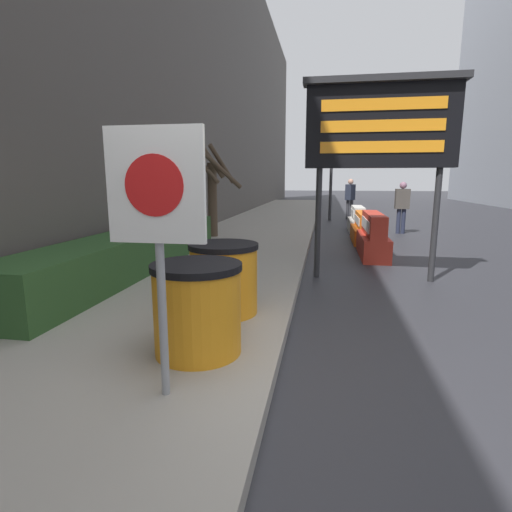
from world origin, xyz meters
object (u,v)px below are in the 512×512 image
object	(u,v)px
warning_sign	(157,209)
pedestrian_passerby	(350,196)
jersey_barrier_red_striped	(373,237)
barrel_drum_foreground	(197,308)
traffic_cone_near	(364,219)
jersey_barrier_white	(357,220)
traffic_cone_mid	(368,230)
barrel_drum_middle	(224,278)
message_board	(381,127)
traffic_light_near_curb	(332,141)
pedestrian_worker	(402,203)
jersey_barrier_orange_near	(364,229)

from	to	relation	value
warning_sign	pedestrian_passerby	size ratio (longest dim) A/B	1.10
pedestrian_passerby	jersey_barrier_red_striped	bearing A→B (deg)	28.49
barrel_drum_foreground	traffic_cone_near	size ratio (longest dim) A/B	1.13
jersey_barrier_white	barrel_drum_foreground	bearing A→B (deg)	-101.86
warning_sign	traffic_cone_mid	xyz separation A→B (m)	(2.27, 8.77, -1.18)
barrel_drum_middle	message_board	distance (m)	3.73
traffic_light_near_curb	pedestrian_passerby	world-z (taller)	traffic_light_near_curb
traffic_cone_near	traffic_light_near_curb	xyz separation A→B (m)	(-1.12, 2.87, 2.83)
message_board	traffic_light_near_curb	world-z (taller)	traffic_light_near_curb
traffic_cone_near	jersey_barrier_red_striped	bearing A→B (deg)	-93.00
message_board	jersey_barrier_white	bearing A→B (deg)	88.04
warning_sign	traffic_cone_near	size ratio (longest dim) A/B	2.59
barrel_drum_middle	traffic_light_near_curb	size ratio (longest dim) A/B	0.18
pedestrian_worker	traffic_cone_near	bearing A→B (deg)	141.45
pedestrian_passerby	warning_sign	bearing A→B (deg)	20.22
jersey_barrier_red_striped	traffic_light_near_curb	bearing A→B (deg)	96.35
barrel_drum_foreground	pedestrian_passerby	size ratio (longest dim) A/B	0.48
jersey_barrier_red_striped	traffic_cone_near	size ratio (longest dim) A/B	2.76
barrel_drum_foreground	traffic_light_near_curb	world-z (taller)	traffic_light_near_curb
barrel_drum_foreground	traffic_cone_near	distance (m)	10.91
traffic_cone_near	jersey_barrier_white	bearing A→B (deg)	-118.39
barrel_drum_foreground	warning_sign	distance (m)	1.19
traffic_cone_mid	traffic_light_near_curb	world-z (taller)	traffic_light_near_curb
traffic_light_near_curb	barrel_drum_foreground	bearing A→B (deg)	-95.39
barrel_drum_middle	jersey_barrier_orange_near	bearing A→B (deg)	72.20
message_board	warning_sign	bearing A→B (deg)	-113.83
warning_sign	jersey_barrier_white	world-z (taller)	warning_sign
message_board	pedestrian_passerby	xyz separation A→B (m)	(0.19, 10.61, -1.49)
pedestrian_passerby	pedestrian_worker	bearing A→B (deg)	45.11
warning_sign	jersey_barrier_orange_near	xyz separation A→B (m)	(2.15, 8.62, -1.13)
jersey_barrier_orange_near	traffic_cone_near	size ratio (longest dim) A/B	2.62
barrel_drum_middle	pedestrian_worker	world-z (taller)	pedestrian_worker
traffic_light_near_curb	jersey_barrier_red_striped	bearing A→B (deg)	-83.65
jersey_barrier_red_striped	traffic_cone_mid	size ratio (longest dim) A/B	3.18
jersey_barrier_orange_near	jersey_barrier_white	size ratio (longest dim) A/B	1.11
jersey_barrier_white	pedestrian_worker	size ratio (longest dim) A/B	1.06
barrel_drum_foreground	traffic_light_near_curb	size ratio (longest dim) A/B	0.18
message_board	traffic_cone_mid	bearing A→B (deg)	85.55
jersey_barrier_orange_near	pedestrian_worker	distance (m)	2.42
pedestrian_worker	warning_sign	bearing A→B (deg)	-108.71
message_board	pedestrian_worker	bearing A→B (deg)	76.27
barrel_drum_middle	message_board	size ratio (longest dim) A/B	0.25
traffic_cone_mid	pedestrian_passerby	size ratio (longest dim) A/B	0.37
barrel_drum_middle	warning_sign	distance (m)	2.06
traffic_cone_near	traffic_cone_mid	bearing A→B (deg)	-92.98
warning_sign	traffic_cone_mid	size ratio (longest dim) A/B	2.99
jersey_barrier_orange_near	pedestrian_worker	world-z (taller)	pedestrian_worker
jersey_barrier_orange_near	pedestrian_worker	xyz separation A→B (m)	(1.30, 1.96, 0.59)
barrel_drum_foreground	jersey_barrier_red_striped	distance (m)	6.15
jersey_barrier_orange_near	traffic_light_near_curb	bearing A→B (deg)	98.70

